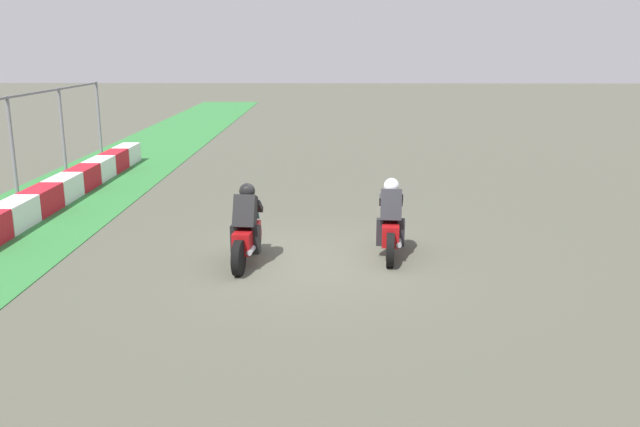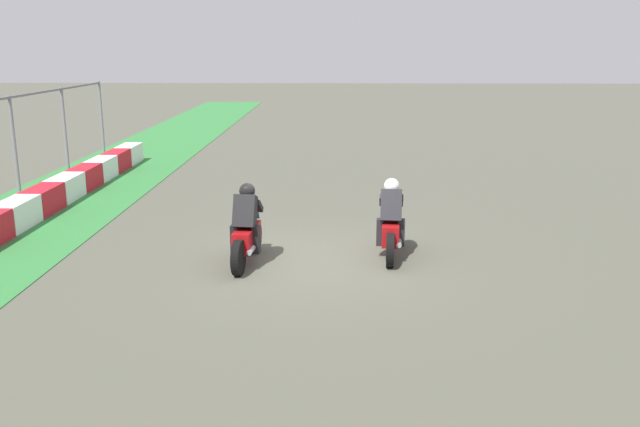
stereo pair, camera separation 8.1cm
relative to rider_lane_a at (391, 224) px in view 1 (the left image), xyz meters
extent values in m
plane|color=#4F5042|center=(-0.33, 1.46, -0.62)|extent=(120.00, 120.00, 0.00)
cube|color=white|center=(1.79, 8.18, -0.30)|extent=(1.38, 0.60, 0.64)
cube|color=red|center=(3.20, 8.18, -0.30)|extent=(1.38, 0.60, 0.64)
cube|color=white|center=(4.61, 8.18, -0.30)|extent=(1.38, 0.60, 0.64)
cube|color=red|center=(6.02, 8.18, -0.30)|extent=(1.38, 0.60, 0.64)
cube|color=white|center=(7.43, 8.18, -0.30)|extent=(1.38, 0.60, 0.64)
cube|color=red|center=(8.84, 8.18, -0.30)|extent=(1.38, 0.60, 0.64)
cube|color=white|center=(10.25, 8.18, -0.30)|extent=(1.38, 0.60, 0.64)
cylinder|color=slate|center=(4.75, 9.48, 0.74)|extent=(0.10, 0.10, 2.72)
cylinder|color=slate|center=(8.14, 9.48, 0.74)|extent=(0.10, 0.10, 2.72)
cylinder|color=slate|center=(11.52, 9.48, 0.74)|extent=(0.10, 0.10, 2.72)
cylinder|color=black|center=(0.70, -0.06, -0.30)|extent=(0.65, 0.19, 0.64)
cylinder|color=black|center=(-0.69, 0.06, -0.30)|extent=(0.65, 0.19, 0.64)
cube|color=#9F1013|center=(0.00, 0.00, -0.12)|extent=(1.12, 0.41, 0.40)
ellipsoid|color=#9F1013|center=(0.10, -0.01, 0.18)|extent=(0.50, 0.34, 0.24)
cube|color=red|center=(-0.50, 0.04, -0.10)|extent=(0.07, 0.16, 0.08)
cylinder|color=#A5A5AD|center=(-0.36, -0.13, -0.25)|extent=(0.43, 0.13, 0.10)
cube|color=black|center=(-0.10, 0.01, 0.40)|extent=(0.52, 0.44, 0.66)
sphere|color=silver|center=(0.12, -0.01, 0.74)|extent=(0.32, 0.32, 0.30)
cube|color=gray|center=(0.50, -0.04, 0.22)|extent=(0.18, 0.27, 0.23)
cube|color=black|center=(-0.10, 0.21, -0.12)|extent=(0.19, 0.15, 0.52)
cube|color=black|center=(-0.13, -0.19, -0.12)|extent=(0.19, 0.15, 0.52)
cube|color=black|center=(0.30, 0.16, 0.42)|extent=(0.39, 0.13, 0.31)
cube|color=black|center=(0.27, -0.20, 0.42)|extent=(0.39, 0.13, 0.31)
cylinder|color=black|center=(0.18, 2.66, -0.30)|extent=(0.65, 0.20, 0.64)
cylinder|color=black|center=(-1.22, 2.79, -0.30)|extent=(0.65, 0.20, 0.64)
cube|color=#9F1013|center=(-0.52, 2.73, -0.12)|extent=(1.13, 0.43, 0.40)
ellipsoid|color=#9F1013|center=(-0.42, 2.72, 0.18)|extent=(0.51, 0.35, 0.24)
cube|color=red|center=(-1.03, 2.78, -0.10)|extent=(0.08, 0.17, 0.08)
cylinder|color=#A5A5AD|center=(-0.88, 2.60, -0.25)|extent=(0.43, 0.14, 0.10)
cube|color=black|center=(-0.62, 2.73, 0.40)|extent=(0.52, 0.45, 0.66)
sphere|color=black|center=(-0.40, 2.71, 0.74)|extent=(0.33, 0.33, 0.30)
cube|color=teal|center=(-0.02, 2.68, 0.22)|extent=(0.18, 0.27, 0.23)
cube|color=black|center=(-0.62, 2.94, -0.12)|extent=(0.19, 0.16, 0.52)
cube|color=black|center=(-0.66, 2.54, -0.12)|extent=(0.19, 0.16, 0.52)
cube|color=black|center=(-0.22, 2.88, 0.42)|extent=(0.39, 0.14, 0.31)
cube|color=black|center=(-0.26, 2.52, 0.42)|extent=(0.39, 0.14, 0.31)
camera|label=1|loc=(-12.61, 1.17, 3.38)|focal=37.89mm
camera|label=2|loc=(-12.60, 1.09, 3.38)|focal=37.89mm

